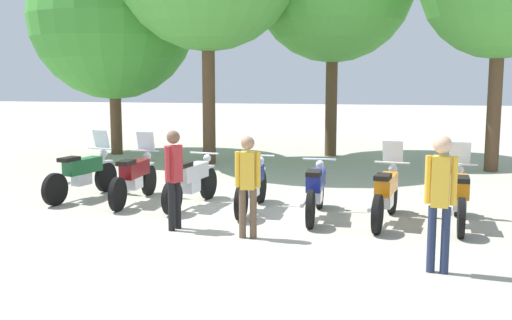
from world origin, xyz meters
name	(u,v)px	position (x,y,z in m)	size (l,w,h in m)	color
ground_plane	(251,211)	(0.00, 0.00, 0.00)	(80.00, 80.00, 0.00)	#ADA899
motorcycle_0	(83,173)	(-3.65, 0.60, 0.52)	(0.80, 2.15, 1.37)	black
motorcycle_1	(135,177)	(-2.44, 0.39, 0.52)	(0.62, 2.19, 1.37)	black
motorcycle_2	(192,181)	(-1.22, 0.24, 0.50)	(0.72, 2.17, 0.99)	black
motorcycle_3	(252,184)	(0.00, 0.08, 0.50)	(0.62, 2.19, 0.99)	black
motorcycle_4	(316,189)	(1.22, -0.23, 0.50)	(0.62, 2.19, 0.99)	black
motorcycle_5	(386,193)	(2.44, -0.40, 0.52)	(0.73, 2.17, 1.37)	black
motorcycle_6	(460,195)	(3.66, -0.40, 0.52)	(0.63, 2.19, 1.37)	black
person_0	(440,192)	(3.04, -3.04, 1.06)	(0.41, 0.28, 1.79)	#232D4C
person_1	(248,180)	(0.30, -1.83, 0.93)	(0.41, 0.23, 1.60)	brown
person_2	(174,172)	(-0.99, -1.54, 0.95)	(0.28, 0.40, 1.64)	black
tree_0	(113,17)	(-5.76, 7.28, 4.29)	(5.12, 5.12, 6.86)	brown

